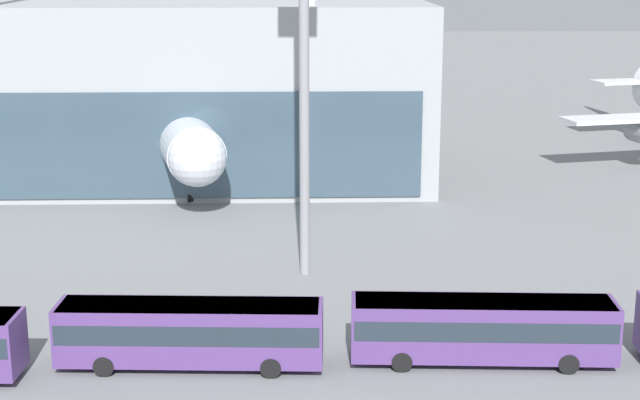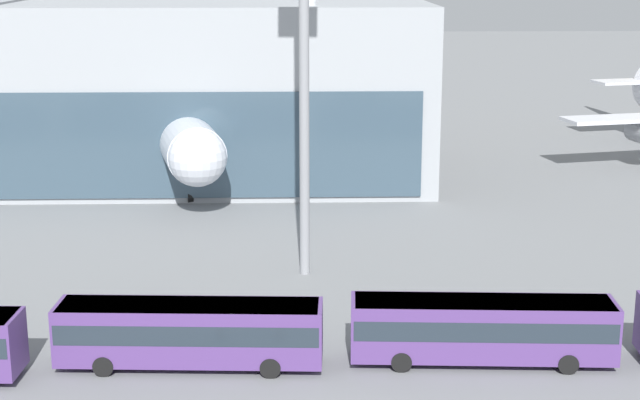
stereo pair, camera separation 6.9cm
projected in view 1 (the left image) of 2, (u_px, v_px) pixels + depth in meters
airliner_at_gate_near at (171, 120)px, 89.68m from camera, size 37.47×38.31×13.42m
shuttle_bus_2 at (190, 330)px, 47.24m from camera, size 12.96×3.28×3.21m
shuttle_bus_3 at (483, 327)px, 47.72m from camera, size 12.97×3.36×3.21m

